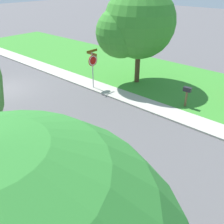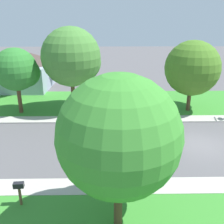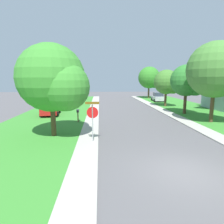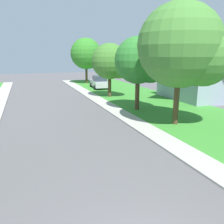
# 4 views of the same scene
# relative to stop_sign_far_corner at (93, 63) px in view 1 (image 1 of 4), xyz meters

# --- Properties ---
(ground_plane) EXTENTS (120.00, 120.00, 0.00)m
(ground_plane) POSITION_rel_stop_sign_far_corner_xyz_m (4.36, -4.57, -1.89)
(ground_plane) COLOR #565456
(sidewalk_west) EXTENTS (1.40, 56.00, 0.10)m
(sidewalk_west) POSITION_rel_stop_sign_far_corner_xyz_m (-0.34, 7.43, -1.84)
(sidewalk_west) COLOR #ADA89E
(sidewalk_west) RESTS_ON ground
(stop_sign_far_corner) EXTENTS (0.92, 0.92, 2.77)m
(stop_sign_far_corner) POSITION_rel_stop_sign_far_corner_xyz_m (0.00, 0.00, 0.00)
(stop_sign_far_corner) COLOR #9E9EA3
(stop_sign_far_corner) RESTS_ON ground
(tree_across_left) EXTENTS (5.19, 4.83, 6.73)m
(tree_across_left) POSITION_rel_stop_sign_far_corner_xyz_m (-2.67, 1.42, 2.27)
(tree_across_left) COLOR #4C3823
(tree_across_left) RESTS_ON ground
(mailbox) EXTENTS (0.28, 0.50, 1.31)m
(mailbox) POSITION_rel_stop_sign_far_corner_xyz_m (-1.67, 6.20, -0.88)
(mailbox) COLOR brown
(mailbox) RESTS_ON ground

